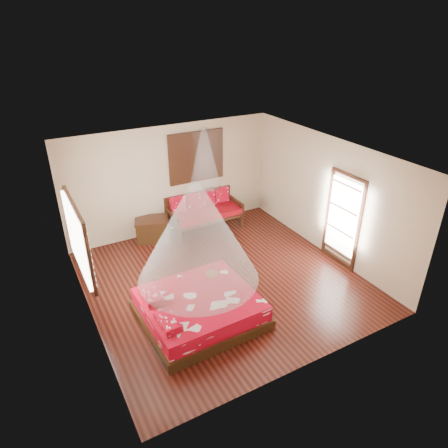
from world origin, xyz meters
The scene contains 10 objects.
room centered at (0.00, 0.00, 1.40)m, with size 5.54×5.54×2.84m.
bed centered at (-1.00, -0.88, 0.25)m, with size 2.16×1.97×0.64m.
daybed centered at (0.72, 2.39, 0.52)m, with size 1.93×0.86×0.98m.
storage_chest centered at (-0.70, 2.45, 0.29)m, with size 1.00×0.86×0.58m.
shutter_panel centered at (0.72, 2.72, 1.90)m, with size 1.52×0.06×1.32m.
window_left centered at (-2.71, 0.20, 1.70)m, with size 0.10×1.74×1.34m.
glazed_door centered at (2.72, -0.60, 1.07)m, with size 0.08×1.02×2.16m.
wine_tray centered at (-0.43, -0.33, 0.56)m, with size 0.26×0.26×0.21m.
mosquito_net_main centered at (-0.98, -0.88, 1.85)m, with size 2.15×2.15×1.80m, color white.
mosquito_net_daybed centered at (0.72, 2.25, 2.00)m, with size 0.80×0.80×1.50m, color white.
Camera 1 is at (-3.42, -6.26, 5.10)m, focal length 32.00 mm.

